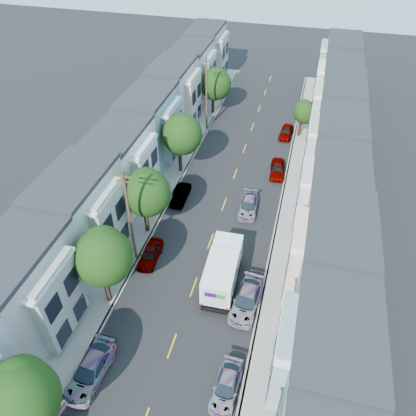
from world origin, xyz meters
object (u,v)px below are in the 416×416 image
tree_b (103,257)px  parked_right_d (286,132)px  utility_pole_far (207,94)px  tree_far_r (304,112)px  parked_right_b (247,300)px  parked_left_c (150,254)px  tree_d (181,135)px  tree_e (215,85)px  parked_right_a (226,387)px  parked_left_b (91,370)px  parked_right_c (277,169)px  tree_a (19,400)px  lead_sedan (248,206)px  parked_left_d (181,195)px  utility_pole_near (130,218)px  tree_c (146,193)px  fedex_truck (222,269)px

tree_b → parked_right_d: tree_b is taller
tree_b → utility_pole_far: size_ratio=0.78×
tree_far_r → parked_right_b: size_ratio=1.04×
parked_left_c → parked_right_d: (9.80, 26.39, -0.02)m
tree_d → tree_e: (0.00, 15.97, -0.64)m
parked_right_a → utility_pole_far: bearing=109.7°
parked_left_b → parked_right_c: bearing=73.9°
tree_a → tree_d: tree_d is taller
lead_sedan → parked_left_d: 7.67m
lead_sedan → parked_right_d: (2.14, 16.92, 0.01)m
utility_pole_near → tree_c: bearing=90.0°
parked_left_d → tree_far_r: bearing=55.4°
parked_right_a → parked_right_b: size_ratio=0.82×
parked_left_d → tree_b: bearing=-96.2°
tree_c → utility_pole_near: 3.77m
utility_pole_near → utility_pole_far: 26.00m
utility_pole_far → parked_right_b: size_ratio=2.00×
utility_pole_near → parked_right_c: utility_pole_near is taller
tree_d → parked_left_b: bearing=-87.0°
tree_b → tree_c: 8.97m
tree_b → parked_right_a: bearing=-24.8°
tree_d → parked_right_b: bearing=-57.5°
fedex_truck → parked_left_b: (-7.23, -10.95, -1.06)m
utility_pole_near → utility_pole_far: same height
parked_right_c → tree_c: bearing=-134.5°
lead_sedan → parked_left_d: size_ratio=1.11×
parked_left_d → parked_right_d: size_ratio=0.96×
lead_sedan → parked_left_c: (-7.66, -9.47, 0.02)m
utility_pole_near → lead_sedan: (9.06, 9.67, -4.49)m
tree_e → parked_right_b: size_ratio=1.36×
tree_e → parked_left_d: size_ratio=1.71×
utility_pole_near → parked_left_b: (1.40, -11.78, -4.41)m
tree_far_r → parked_right_a: size_ratio=1.27×
tree_e → lead_sedan: (9.07, -21.13, -3.87)m
fedex_truck → parked_right_b: (2.57, -1.91, -1.05)m
parked_left_c → parked_right_c: parked_right_c is taller
tree_a → parked_left_d: bearing=86.9°
tree_b → tree_far_r: bearing=67.8°
tree_d → parked_right_d: tree_d is taller
tree_a → tree_c: size_ratio=0.99×
tree_a → parked_left_d: (1.40, 25.87, -4.27)m
utility_pole_far → parked_left_b: size_ratio=2.02×
tree_c → utility_pole_far: utility_pole_far is taller
parked_left_c → parked_right_a: (9.80, -10.57, -0.07)m
parked_left_b → parked_right_c: (9.80, 29.06, -0.02)m
tree_far_r → utility_pole_far: (-13.20, -1.19, 1.53)m
utility_pole_far → parked_left_c: size_ratio=2.36×
tree_far_r → parked_left_b: tree_far_r is taller
parked_right_a → tree_a: bearing=-149.4°
utility_pole_near → parked_left_d: bearing=81.7°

